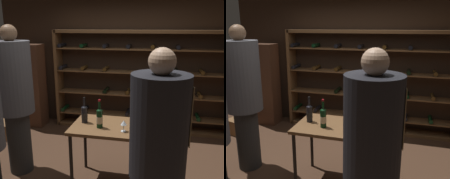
# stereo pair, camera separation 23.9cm
# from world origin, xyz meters

# --- Properties ---
(ground_plane) EXTENTS (9.78, 9.78, 0.00)m
(ground_plane) POSITION_xyz_m (0.00, 0.00, 0.00)
(ground_plane) COLOR #472D1E
(back_wall) EXTENTS (5.24, 0.10, 2.62)m
(back_wall) POSITION_xyz_m (0.00, 1.89, 1.31)
(back_wall) COLOR #332319
(back_wall) RESTS_ON ground
(wine_rack) EXTENTS (3.44, 0.32, 1.98)m
(wine_rack) POSITION_xyz_m (0.35, 1.68, 0.99)
(wine_rack) COLOR brown
(wine_rack) RESTS_ON ground
(tasting_table) EXTENTS (1.11, 0.67, 0.83)m
(tasting_table) POSITION_xyz_m (0.23, -0.19, 0.74)
(tasting_table) COLOR brown
(tasting_table) RESTS_ON ground
(person_guest_plum_blouse) EXTENTS (0.49, 0.48, 1.90)m
(person_guest_plum_blouse) POSITION_xyz_m (0.77, -1.13, 1.04)
(person_guest_plum_blouse) COLOR #282828
(person_guest_plum_blouse) RESTS_ON ground
(person_bystander_red_print) EXTENTS (0.50, 0.50, 2.08)m
(person_bystander_red_print) POSITION_xyz_m (-1.18, -0.16, 1.15)
(person_bystander_red_print) COLOR #2D2D2D
(person_bystander_red_print) RESTS_ON ground
(wine_crate) EXTENTS (0.55, 0.44, 0.29)m
(wine_crate) POSITION_xyz_m (-2.06, 0.79, 0.15)
(wine_crate) COLOR brown
(wine_crate) RESTS_ON ground
(display_cabinet) EXTENTS (0.44, 0.36, 1.70)m
(display_cabinet) POSITION_xyz_m (-1.83, 1.47, 0.85)
(display_cabinet) COLOR #4C2D1E
(display_cabinet) RESTS_ON ground
(wine_bottle_red_label) EXTENTS (0.09, 0.09, 0.36)m
(wine_bottle_red_label) POSITION_xyz_m (0.54, -0.19, 0.96)
(wine_bottle_red_label) COLOR #4C3314
(wine_bottle_red_label) RESTS_ON tasting_table
(wine_bottle_gold_foil) EXTENTS (0.08, 0.08, 0.36)m
(wine_bottle_gold_foil) POSITION_xyz_m (0.05, -0.28, 0.96)
(wine_bottle_gold_foil) COLOR black
(wine_bottle_gold_foil) RESTS_ON tasting_table
(wine_bottle_green_slim) EXTENTS (0.08, 0.08, 0.34)m
(wine_bottle_green_slim) POSITION_xyz_m (-0.19, -0.16, 0.95)
(wine_bottle_green_slim) COLOR black
(wine_bottle_green_slim) RESTS_ON tasting_table
(wine_glass_stemmed_right) EXTENTS (0.07, 0.07, 0.14)m
(wine_glass_stemmed_right) POSITION_xyz_m (0.36, -0.34, 0.93)
(wine_glass_stemmed_right) COLOR silver
(wine_glass_stemmed_right) RESTS_ON tasting_table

